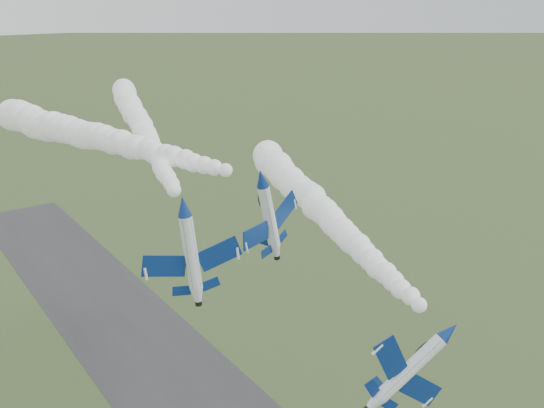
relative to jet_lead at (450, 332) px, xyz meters
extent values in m
cylinder|color=white|center=(-0.01, 0.12, -0.03)|extent=(4.55, 8.94, 2.18)
cone|color=navy|center=(-1.56, -5.14, -0.03)|extent=(2.74, 2.80, 2.18)
cone|color=white|center=(1.49, 5.17, -0.03)|extent=(2.62, 2.40, 2.18)
cylinder|color=black|center=(1.78, 6.16, -0.03)|extent=(1.24, 0.91, 1.11)
ellipsoid|color=black|center=(-0.21, -2.15, 0.34)|extent=(2.24, 3.27, 1.45)
cube|color=navy|center=(-1.77, 1.50, 2.26)|extent=(3.70, 3.26, 3.76)
cube|color=navy|center=(2.00, 0.38, -2.52)|extent=(3.70, 3.26, 3.76)
cube|color=navy|center=(0.22, 4.57, 1.25)|extent=(1.66, 1.48, 1.66)
cube|color=navy|center=(2.23, 3.98, -1.31)|extent=(1.66, 1.48, 1.66)
cube|color=navy|center=(2.15, 3.75, 0.82)|extent=(2.23, 2.10, 1.54)
cylinder|color=white|center=(-17.34, 25.26, 10.10)|extent=(4.52, 9.53, 1.83)
cone|color=navy|center=(-19.09, 19.59, 10.10)|extent=(2.48, 2.89, 1.83)
cone|color=white|center=(-15.65, 30.72, 10.10)|extent=(2.34, 2.47, 1.83)
cylinder|color=black|center=(-15.32, 31.79, 10.10)|extent=(1.08, 0.92, 0.93)
ellipsoid|color=black|center=(-18.11, 22.97, 10.73)|extent=(2.12, 3.44, 1.22)
cube|color=navy|center=(-20.25, 27.10, 9.62)|extent=(5.71, 4.08, 0.65)
cube|color=navy|center=(-13.86, 25.13, 10.25)|extent=(5.71, 4.08, 0.65)
cube|color=navy|center=(-17.65, 30.28, 9.93)|extent=(2.50, 1.84, 0.32)
cube|color=navy|center=(-14.25, 29.23, 10.27)|extent=(2.50, 1.84, 0.32)
cube|color=navy|center=(-16.16, 29.54, 11.55)|extent=(0.88, 1.82, 2.46)
cylinder|color=white|center=(-6.69, 24.90, 11.67)|extent=(4.55, 9.15, 1.97)
cone|color=navy|center=(-5.01, 19.50, 11.67)|extent=(2.58, 2.83, 1.97)
cone|color=white|center=(-8.32, 30.10, 11.67)|extent=(2.45, 2.42, 1.97)
cylinder|color=black|center=(-8.63, 31.12, 11.67)|extent=(1.14, 0.91, 1.00)
ellipsoid|color=black|center=(-6.16, 22.65, 12.25)|extent=(2.17, 3.33, 1.31)
cube|color=navy|center=(-9.86, 24.81, 10.67)|extent=(5.33, 3.87, 1.43)
cube|color=navy|center=(-3.96, 26.65, 12.35)|extent=(5.33, 3.87, 1.43)
cube|color=navy|center=(-9.60, 28.69, 11.22)|extent=(2.34, 1.74, 0.66)
cube|color=navy|center=(-6.46, 29.67, 12.11)|extent=(2.34, 1.74, 0.66)
cube|color=navy|center=(-8.30, 28.83, 13.01)|extent=(1.22, 1.85, 2.30)
camera|label=1|loc=(-46.91, -34.06, 33.69)|focal=40.00mm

